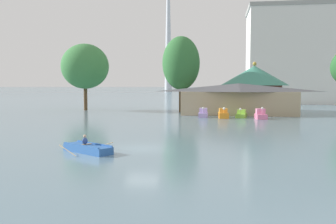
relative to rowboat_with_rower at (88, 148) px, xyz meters
name	(u,v)px	position (x,y,z in m)	size (l,w,h in m)	color
ground_plane	(142,148)	(3.45, 2.19, -0.28)	(2000.00, 2000.00, 0.00)	slate
rowboat_with_rower	(88,148)	(0.00, 0.00, 0.00)	(4.13, 3.76, 1.23)	#2D60AD
pedal_boat_lavender	(203,114)	(6.69, 30.22, 0.25)	(1.36, 2.22, 1.56)	#B299D8
pedal_boat_orange	(223,114)	(9.61, 29.34, 0.28)	(1.57, 2.68, 1.62)	orange
pedal_boat_lime	(241,114)	(12.24, 30.63, 0.17)	(1.84, 3.13, 1.46)	#8CCC3F
pedal_boat_pink	(261,115)	(14.82, 28.79, 0.28)	(1.65, 2.56, 1.71)	pink
boathouse	(238,98)	(12.03, 36.03, 2.34)	(19.40, 7.33, 5.01)	tan
green_roof_pavilion	(254,86)	(15.14, 43.74, 4.29)	(12.13, 12.13, 8.89)	brown
shoreline_tree_tall_left	(85,66)	(-16.09, 42.84, 7.96)	(8.89, 8.89, 12.47)	brown
shoreline_tree_mid	(181,63)	(2.26, 40.76, 8.27)	(6.57, 6.57, 13.27)	brown
background_building_block	(311,55)	(32.35, 77.97, 12.25)	(32.81, 16.49, 25.02)	silver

